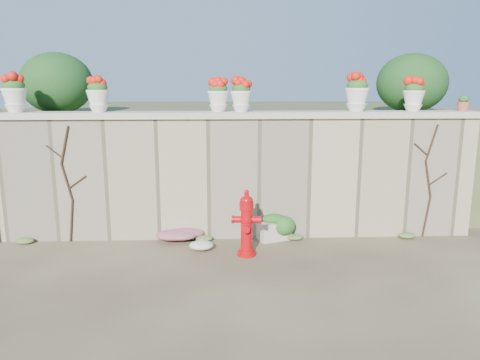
{
  "coord_description": "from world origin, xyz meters",
  "views": [
    {
      "loc": [
        -0.22,
        -5.85,
        2.59
      ],
      "look_at": [
        0.09,
        1.4,
        1.05
      ],
      "focal_mm": 35.0,
      "sensor_mm": 36.0,
      "label": 1
    }
  ],
  "objects_px": {
    "planter_box": "(274,228)",
    "terracotta_pot": "(463,104)",
    "fire_hydrant": "(246,223)",
    "urn_pot_0": "(14,93)"
  },
  "relations": [
    {
      "from": "planter_box",
      "to": "terracotta_pot",
      "type": "relative_size",
      "value": 2.41
    },
    {
      "from": "fire_hydrant",
      "to": "urn_pot_0",
      "type": "xyz_separation_m",
      "value": [
        -3.63,
        0.95,
        1.89
      ]
    },
    {
      "from": "fire_hydrant",
      "to": "terracotta_pot",
      "type": "distance_m",
      "value": 4.13
    },
    {
      "from": "planter_box",
      "to": "terracotta_pot",
      "type": "height_order",
      "value": "terracotta_pot"
    },
    {
      "from": "urn_pot_0",
      "to": "terracotta_pot",
      "type": "height_order",
      "value": "urn_pot_0"
    },
    {
      "from": "urn_pot_0",
      "to": "terracotta_pot",
      "type": "bearing_deg",
      "value": 0.0
    },
    {
      "from": "planter_box",
      "to": "urn_pot_0",
      "type": "relative_size",
      "value": 0.98
    },
    {
      "from": "terracotta_pot",
      "to": "planter_box",
      "type": "bearing_deg",
      "value": -175.45
    },
    {
      "from": "fire_hydrant",
      "to": "urn_pot_0",
      "type": "distance_m",
      "value": 4.2
    },
    {
      "from": "fire_hydrant",
      "to": "terracotta_pot",
      "type": "height_order",
      "value": "terracotta_pot"
    }
  ]
}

